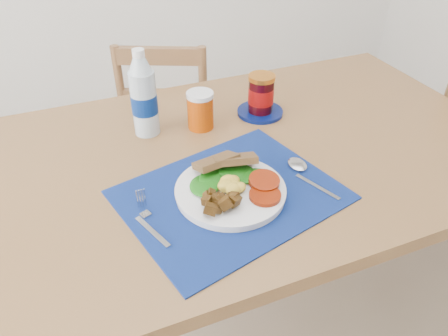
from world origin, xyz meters
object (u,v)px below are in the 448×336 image
Objects in this scene: breakfast_plate at (229,190)px; jam_on_saucer at (261,97)px; chair_far at (168,110)px; water_bottle at (144,98)px; juice_glass at (200,111)px.

jam_on_saucer is (0.25, 0.34, 0.03)m from breakfast_plate.
chair_far is 7.19× the size of jam_on_saucer.
water_bottle is at bearing 175.90° from jam_on_saucer.
chair_far is at bearing 106.89° from jam_on_saucer.
breakfast_plate is (-0.09, -0.86, 0.24)m from chair_far.
breakfast_plate is at bearing 108.44° from chair_far.
chair_far is 0.90m from breakfast_plate.
breakfast_plate is 1.83× the size of jam_on_saucer.
chair_far is 3.93× the size of breakfast_plate.
breakfast_plate is at bearing -98.33° from juice_glass.
breakfast_plate is 2.46× the size of juice_glass.
juice_glass is (0.15, -0.03, -0.06)m from water_bottle.
juice_glass is (-0.04, -0.53, 0.28)m from chair_far.
chair_far is at bearing 85.98° from juice_glass.
water_bottle is 0.36m from jam_on_saucer.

